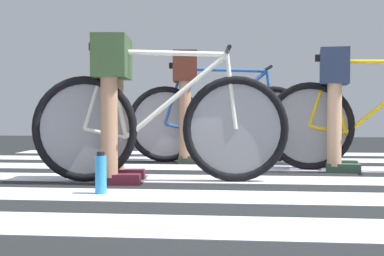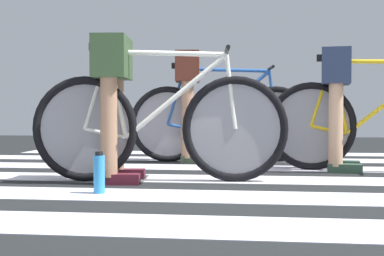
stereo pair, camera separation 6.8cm
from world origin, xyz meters
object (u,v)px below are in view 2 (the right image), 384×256
cyclist_1_of_3 (113,88)px  bicycle_3_of_3 (221,121)px  cyclist_2_of_3 (336,92)px  bicycle_1_of_3 (159,125)px  cyclist_3_of_3 (188,91)px  bicycle_2_of_3 (377,123)px  water_bottle (99,174)px

cyclist_1_of_3 → bicycle_3_of_3: (0.64, 1.48, -0.25)m
cyclist_1_of_3 → cyclist_2_of_3: cyclist_1_of_3 is taller
bicycle_1_of_3 → cyclist_1_of_3: cyclist_1_of_3 is taller
bicycle_3_of_3 → cyclist_3_of_3: bearing=-180.0°
bicycle_2_of_3 → bicycle_3_of_3: size_ratio=1.00×
bicycle_1_of_3 → cyclist_2_of_3: (1.29, 0.82, 0.25)m
cyclist_1_of_3 → bicycle_2_of_3: (1.91, 0.81, -0.25)m
water_bottle → cyclist_2_of_3: bearing=41.8°
cyclist_3_of_3 → bicycle_3_of_3: bearing=0.0°
cyclist_2_of_3 → bicycle_3_of_3: size_ratio=0.56×
cyclist_1_of_3 → water_bottle: 0.74m
bicycle_1_of_3 → cyclist_1_of_3: bearing=-180.0°
bicycle_1_of_3 → water_bottle: 0.67m
cyclist_1_of_3 → water_bottle: cyclist_1_of_3 is taller
cyclist_1_of_3 → cyclist_2_of_3: bearing=22.8°
cyclist_1_of_3 → cyclist_3_of_3: size_ratio=0.94×
cyclist_2_of_3 → cyclist_3_of_3: size_ratio=0.94×
water_bottle → bicycle_2_of_3: bearing=35.9°
bicycle_1_of_3 → cyclist_2_of_3: cyclist_2_of_3 is taller
bicycle_1_of_3 → cyclist_1_of_3: 0.40m
bicycle_3_of_3 → cyclist_3_of_3: (-0.31, -0.03, 0.29)m
bicycle_2_of_3 → cyclist_3_of_3: 1.73m
cyclist_1_of_3 → bicycle_3_of_3: bearing=61.4°
cyclist_2_of_3 → bicycle_1_of_3: bearing=-140.3°
bicycle_2_of_3 → cyclist_3_of_3: cyclist_3_of_3 is taller
cyclist_3_of_3 → water_bottle: cyclist_3_of_3 is taller
water_bottle → cyclist_1_of_3: bearing=96.4°
bicycle_1_of_3 → water_bottle: (-0.25, -0.56, -0.27)m
cyclist_2_of_3 → cyclist_3_of_3: bearing=162.1°
cyclist_2_of_3 → cyclist_3_of_3: (-1.27, 0.60, 0.04)m
bicycle_2_of_3 → cyclist_2_of_3: size_ratio=1.78×
water_bottle → bicycle_3_of_3: bearing=73.9°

